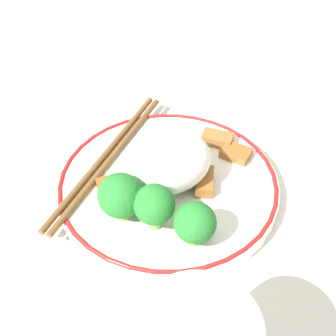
{
  "coord_description": "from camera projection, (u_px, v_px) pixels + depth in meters",
  "views": [
    {
      "loc": [
        -0.17,
        -0.32,
        0.38
      ],
      "look_at": [
        0.0,
        0.0,
        0.04
      ],
      "focal_mm": 50.0,
      "sensor_mm": 36.0,
      "label": 1
    }
  ],
  "objects": [
    {
      "name": "ground_plane",
      "position": [
        168.0,
        191.0,
        0.52
      ],
      "size": [
        3.0,
        3.0,
        0.0
      ],
      "primitive_type": "plane",
      "color": "silver"
    },
    {
      "name": "plate",
      "position": [
        168.0,
        185.0,
        0.51
      ],
      "size": [
        0.24,
        0.24,
        0.02
      ],
      "color": "white",
      "rests_on": "ground_plane"
    },
    {
      "name": "rice_mound",
      "position": [
        168.0,
        161.0,
        0.49
      ],
      "size": [
        0.09,
        0.08,
        0.06
      ],
      "color": "white",
      "rests_on": "plate"
    },
    {
      "name": "broccoli_back_left",
      "position": [
        121.0,
        196.0,
        0.45
      ],
      "size": [
        0.05,
        0.05,
        0.05
      ],
      "color": "#7FB756",
      "rests_on": "plate"
    },
    {
      "name": "broccoli_back_center",
      "position": [
        154.0,
        205.0,
        0.44
      ],
      "size": [
        0.04,
        0.04,
        0.05
      ],
      "color": "#7FB756",
      "rests_on": "plate"
    },
    {
      "name": "broccoli_back_right",
      "position": [
        195.0,
        223.0,
        0.44
      ],
      "size": [
        0.04,
        0.04,
        0.05
      ],
      "color": "#7FB756",
      "rests_on": "plate"
    },
    {
      "name": "meat_near_front",
      "position": [
        238.0,
        155.0,
        0.53
      ],
      "size": [
        0.04,
        0.04,
        0.01
      ],
      "color": "#995B28",
      "rests_on": "plate"
    },
    {
      "name": "meat_near_left",
      "position": [
        109.0,
        186.0,
        0.5
      ],
      "size": [
        0.03,
        0.03,
        0.01
      ],
      "color": "brown",
      "rests_on": "plate"
    },
    {
      "name": "meat_near_right",
      "position": [
        205.0,
        181.0,
        0.5
      ],
      "size": [
        0.04,
        0.04,
        0.01
      ],
      "color": "#995B28",
      "rests_on": "plate"
    },
    {
      "name": "meat_near_back",
      "position": [
        217.0,
        139.0,
        0.55
      ],
      "size": [
        0.04,
        0.04,
        0.01
      ],
      "color": "#9E6633",
      "rests_on": "plate"
    },
    {
      "name": "chopsticks",
      "position": [
        107.0,
        157.0,
        0.53
      ],
      "size": [
        0.2,
        0.16,
        0.01
      ],
      "color": "brown",
      "rests_on": "plate"
    }
  ]
}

